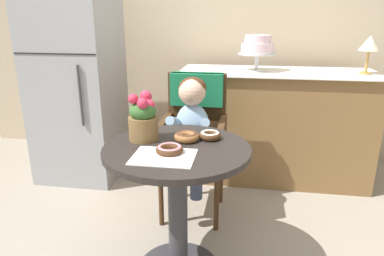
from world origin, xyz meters
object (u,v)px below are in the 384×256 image
flower_vase (143,118)px  table_lamp (370,45)px  donut_front (169,149)px  refrigerator (77,77)px  donut_mid (210,135)px  seated_child (191,123)px  wicker_chair (195,121)px  donut_side (187,136)px  cafe_table (177,186)px  tiered_cake_stand (257,47)px

flower_vase → table_lamp: (1.38, 1.19, 0.28)m
donut_front → refrigerator: size_ratio=0.07×
donut_mid → seated_child: bearing=112.0°
wicker_chair → refrigerator: size_ratio=0.56×
donut_side → donut_front: bearing=-105.3°
cafe_table → seated_child: size_ratio=0.99×
donut_side → tiered_cake_stand: size_ratio=0.42×
cafe_table → tiered_cake_stand: bearing=73.5°
wicker_chair → cafe_table: bearing=-93.2°
cafe_table → donut_side: 0.25m
wicker_chair → donut_front: bearing=-94.6°
donut_mid → tiered_cake_stand: size_ratio=0.38×
cafe_table → table_lamp: bearing=46.6°
refrigerator → cafe_table: bearing=-46.3°
donut_front → flower_vase: (-0.17, 0.16, 0.09)m
donut_mid → tiered_cake_stand: bearing=78.3°
seated_child → tiered_cake_stand: (0.40, 0.76, 0.41)m
refrigerator → flower_vase: bearing=-49.9°
table_lamp → refrigerator: size_ratio=0.17×
wicker_chair → seated_child: size_ratio=1.31×
donut_mid → refrigerator: refrigerator is taller
donut_side → flower_vase: size_ratio=0.52×
seated_child → wicker_chair: bearing=90.0°
donut_front → tiered_cake_stand: bearing=73.8°
flower_vase → table_lamp: table_lamp is taller
tiered_cake_stand → refrigerator: size_ratio=0.18×
seated_child → donut_side: bearing=-83.9°
donut_front → donut_mid: bearing=53.9°
donut_front → refrigerator: 1.58m
seated_child → flower_vase: size_ratio=2.95×
wicker_chair → donut_side: size_ratio=7.50×
flower_vase → refrigerator: 1.34m
donut_front → donut_mid: (0.16, 0.22, 0.00)m
table_lamp → seated_child: bearing=-149.0°
seated_child → donut_front: 0.62m
donut_front → table_lamp: table_lamp is taller
cafe_table → seated_child: seated_child is taller
cafe_table → flower_vase: (-0.19, 0.08, 0.32)m
cafe_table → refrigerator: 1.56m
donut_mid → table_lamp: table_lamp is taller
wicker_chair → donut_mid: 0.59m
refrigerator → donut_front: bearing=-49.0°
wicker_chair → refrigerator: bearing=154.0°
donut_front → donut_side: donut_side is taller
donut_side → tiered_cake_stand: bearing=73.7°
cafe_table → donut_front: (-0.02, -0.09, 0.23)m
tiered_cake_stand → refrigerator: bearing=-172.1°
table_lamp → refrigerator: (-2.25, -0.16, -0.27)m
wicker_chair → flower_vase: flower_vase is taller
donut_mid → donut_side: (-0.11, -0.04, 0.00)m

